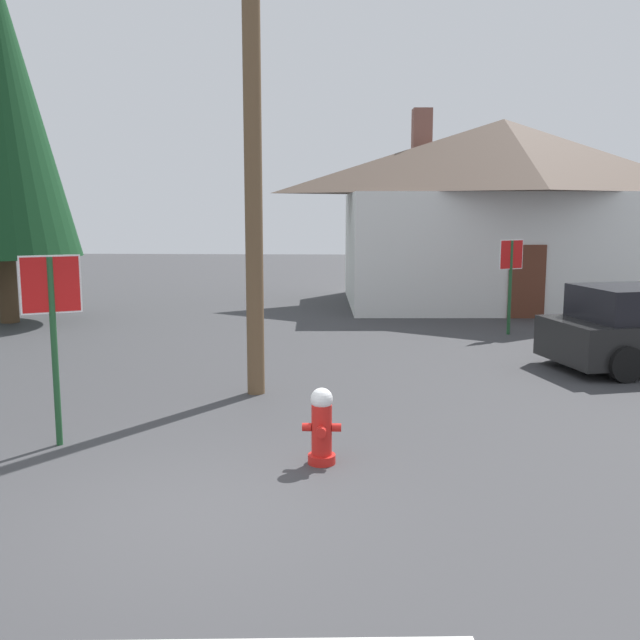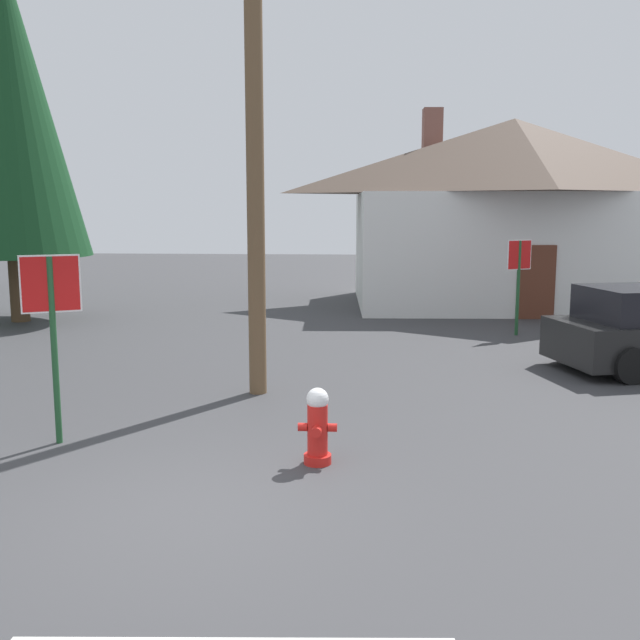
# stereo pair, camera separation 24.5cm
# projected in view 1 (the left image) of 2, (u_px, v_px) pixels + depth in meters

# --- Properties ---
(ground_plane) EXTENTS (80.00, 80.00, 0.10)m
(ground_plane) POSITION_uv_depth(u_px,v_px,m) (183.00, 516.00, 7.22)
(ground_plane) COLOR #38383A
(stop_sign_near) EXTENTS (0.65, 0.35, 2.42)m
(stop_sign_near) POSITION_uv_depth(u_px,v_px,m) (52.00, 311.00, 8.98)
(stop_sign_near) COLOR #1E4C28
(stop_sign_near) RESTS_ON ground
(fire_hydrant) EXTENTS (0.46, 0.39, 0.91)m
(fire_hydrant) POSITION_uv_depth(u_px,v_px,m) (322.00, 427.00, 8.50)
(fire_hydrant) COLOR red
(fire_hydrant) RESTS_ON ground
(utility_pole) EXTENTS (1.60, 0.28, 9.57)m
(utility_pole) POSITION_uv_depth(u_px,v_px,m) (252.00, 77.00, 11.06)
(utility_pole) COLOR brown
(utility_pole) RESTS_ON ground
(stop_sign_far) EXTENTS (0.61, 0.37, 2.25)m
(stop_sign_far) POSITION_uv_depth(u_px,v_px,m) (511.00, 267.00, 17.06)
(stop_sign_far) COLOR #1E4C28
(stop_sign_far) RESTS_ON ground
(house) EXTENTS (10.42, 7.15, 6.10)m
(house) POSITION_uv_depth(u_px,v_px,m) (501.00, 209.00, 22.41)
(house) COLOR silver
(house) RESTS_ON ground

